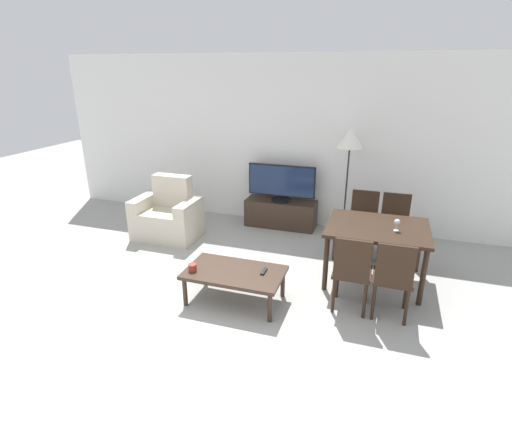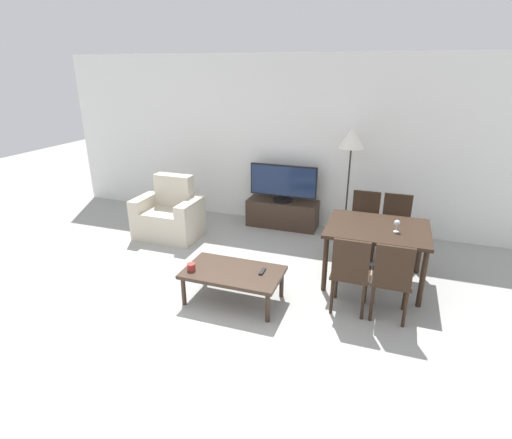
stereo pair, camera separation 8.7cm
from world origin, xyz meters
The scene contains 15 objects.
ground_plane centered at (0.00, 0.00, 0.00)m, with size 18.00×18.00×0.00m, color #9E9E99.
wall_back centered at (0.00, 3.44, 1.35)m, with size 7.73×0.06×2.70m.
armchair centered at (-1.35, 2.19, 0.33)m, with size 0.96×0.67×0.94m.
tv_stand centered at (0.19, 3.17, 0.22)m, with size 1.15×0.41×0.45m.
tv centered at (0.19, 3.16, 0.75)m, with size 1.09×0.32×0.59m.
coffee_table centered at (0.29, 0.80, 0.34)m, with size 1.09×0.63×0.38m.
dining_table centered at (1.75, 1.77, 0.64)m, with size 1.18×0.94×0.72m.
dining_chair_near centered at (1.54, 0.99, 0.50)m, with size 0.40×0.40×0.89m.
dining_chair_far centered at (1.95, 2.55, 0.50)m, with size 0.40×0.40×0.89m.
dining_chair_near_right centered at (1.95, 0.99, 0.50)m, with size 0.40×0.40×0.89m.
dining_chair_far_left centered at (1.54, 2.55, 0.50)m, with size 0.40×0.40×0.89m.
floor_lamp centered at (1.23, 3.01, 1.49)m, with size 0.37×0.37×1.70m.
remote_primary centered at (0.61, 0.87, 0.39)m, with size 0.04×0.15×0.02m.
cup_white_near centered at (-0.15, 0.65, 0.42)m, with size 0.09×0.09×0.08m.
wine_glass_left centered at (1.95, 1.68, 0.82)m, with size 0.07×0.07×0.15m.
Camera 1 is at (1.75, -2.85, 2.49)m, focal length 28.00 mm.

